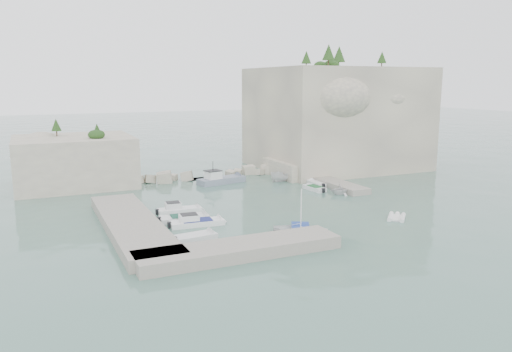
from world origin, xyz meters
name	(u,v)px	position (x,y,z in m)	size (l,w,h in m)	color
ground	(277,210)	(0.00, 0.00, 0.00)	(400.00, 400.00, 0.00)	#4C7266
cliff_east	(336,118)	(23.00, 23.00, 8.50)	(26.00, 22.00, 17.00)	beige
cliff_terrace	(299,168)	(13.00, 18.00, 1.25)	(8.00, 10.00, 2.50)	beige
outcrop_west	(74,161)	(-20.00, 25.00, 3.50)	(16.00, 14.00, 7.00)	beige
quay_west	(131,225)	(-17.00, -1.00, 0.55)	(5.00, 24.00, 1.10)	#9E9689
quay_south	(240,249)	(-10.00, -12.50, 0.55)	(18.00, 4.00, 1.10)	#9E9689
ledge_east	(329,182)	(13.50, 10.00, 0.40)	(3.00, 16.00, 0.80)	#9E9689
breakwater	(207,174)	(-1.00, 22.00, 0.70)	(28.00, 3.00, 1.40)	beige
motorboat_c	(184,221)	(-11.19, 0.09, 0.00)	(5.66, 2.06, 0.70)	silver
motorboat_d	(197,225)	(-10.50, -2.22, 0.00)	(6.10, 1.82, 1.40)	white
motorboat_b	(180,213)	(-10.70, 3.54, 0.00)	(5.41, 1.77, 1.40)	silver
motorboat_e	(195,240)	(-12.17, -6.78, 0.00)	(4.35, 1.78, 0.70)	silver
rowboat	(301,234)	(-2.15, -9.23, 0.00)	(3.83, 5.36, 1.11)	white
inflatable_dinghy	(396,219)	(10.07, -8.82, 0.00)	(3.33, 1.62, 0.44)	white
tender_east_a	(341,194)	(11.45, 3.87, 0.00)	(2.65, 3.07, 1.62)	silver
tender_east_b	(314,190)	(9.55, 7.48, 0.00)	(4.13, 1.41, 0.70)	silver
tender_east_c	(316,185)	(11.52, 10.22, 0.00)	(4.29, 1.39, 0.70)	silver
tender_east_d	(284,181)	(8.84, 15.02, 0.00)	(1.84, 4.90, 1.89)	silver
work_boat	(221,183)	(-0.37, 17.43, 0.00)	(7.92, 2.34, 2.20)	slate
rowboat_mast	(301,208)	(-2.15, -9.23, 2.66)	(0.10, 0.10, 4.20)	white
vegetation	(307,62)	(17.83, 24.40, 17.93)	(53.48, 13.88, 13.40)	#1E4219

